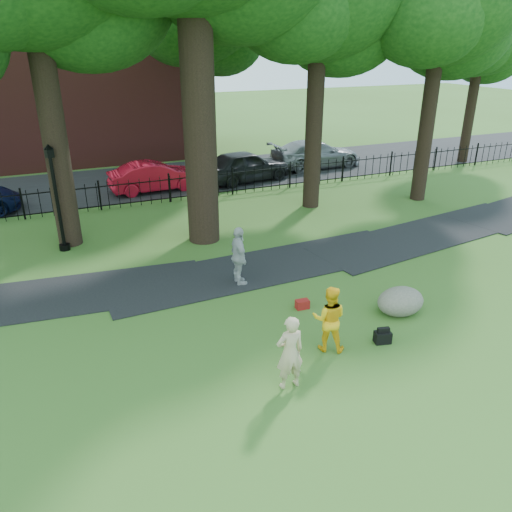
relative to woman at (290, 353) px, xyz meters
name	(u,v)px	position (x,y,z in m)	size (l,w,h in m)	color
ground	(292,335)	(0.96, 1.72, -0.83)	(120.00, 120.00, 0.00)	#3B6021
footpath	(264,267)	(1.96, 5.62, -0.83)	(36.00, 2.60, 0.03)	black
street	(151,181)	(0.96, 17.72, -0.83)	(80.00, 7.00, 0.02)	black
iron_fence	(169,189)	(0.96, 13.72, -0.23)	(44.00, 0.04, 1.20)	black
brick_building	(43,53)	(-3.04, 25.72, 5.17)	(18.00, 8.00, 12.00)	maroon
woman	(290,353)	(0.00, 0.00, 0.00)	(0.61, 0.40, 1.66)	#C7AD89
man	(329,319)	(1.46, 0.88, -0.03)	(0.78, 0.61, 1.61)	yellow
pedestrian	(239,256)	(0.79, 4.85, 0.06)	(1.05, 0.44, 1.79)	#AAAAAF
boulder	(401,299)	(4.11, 1.61, -0.45)	(1.29, 0.98, 0.76)	slate
lamppost	(57,200)	(-3.79, 9.69, 0.95)	(0.36, 0.36, 3.64)	black
backpack	(383,337)	(2.80, 0.58, -0.69)	(0.39, 0.24, 0.29)	black
red_bag	(302,304)	(1.82, 2.82, -0.71)	(0.36, 0.22, 0.24)	maroon
red_sedan	(155,176)	(0.75, 15.75, -0.13)	(1.49, 4.27, 1.41)	red
grey_car	(245,166)	(5.40, 15.71, -0.04)	(1.88, 4.68, 1.59)	black
silver_car	(315,154)	(10.17, 16.94, -0.07)	(2.15, 5.28, 1.53)	gray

